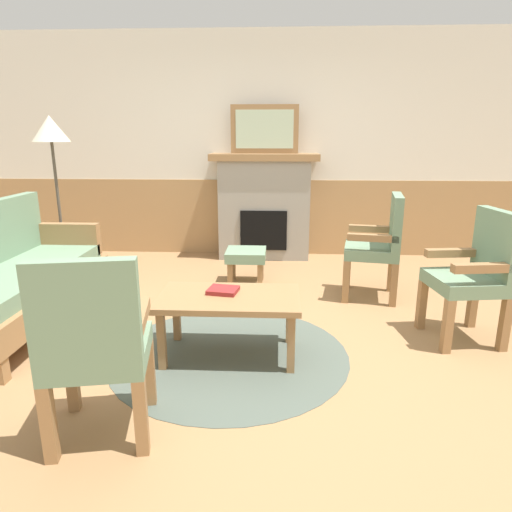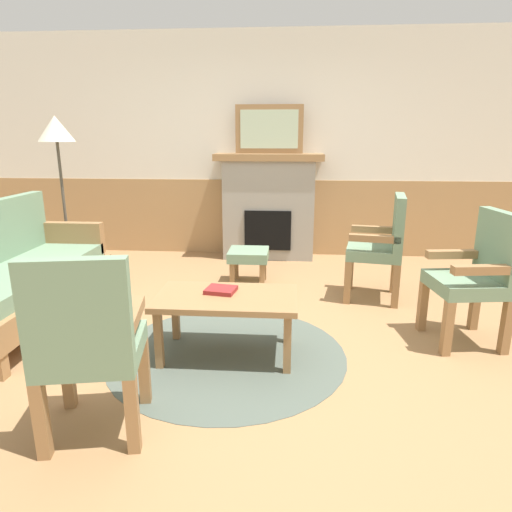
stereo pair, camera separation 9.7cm
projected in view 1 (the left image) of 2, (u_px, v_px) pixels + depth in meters
name	position (u px, v px, depth m)	size (l,w,h in m)	color
ground_plane	(254.00, 337.00, 3.43)	(14.00, 14.00, 0.00)	#997047
wall_back	(265.00, 150.00, 5.59)	(7.20, 0.14, 2.70)	silver
fireplace	(264.00, 206.00, 5.52)	(1.30, 0.44, 1.28)	gray
framed_picture	(265.00, 129.00, 5.28)	(0.80, 0.04, 0.56)	olive
couch	(15.00, 279.00, 3.53)	(0.70, 1.80, 0.98)	olive
coffee_table	(229.00, 303.00, 3.06)	(0.96, 0.56, 0.44)	olive
round_rug	(230.00, 354.00, 3.16)	(1.66, 1.66, 0.01)	#4C564C
book_on_table	(223.00, 290.00, 3.11)	(0.20, 0.17, 0.03)	maroon
footstool	(246.00, 257.00, 4.59)	(0.40, 0.40, 0.36)	olive
armchair_near_fireplace	(476.00, 270.00, 3.27)	(0.54, 0.54, 0.98)	olive
armchair_by_window_left	(380.00, 242.00, 4.14)	(0.56, 0.56, 0.98)	olive
armchair_front_left	(95.00, 341.00, 2.15)	(0.56, 0.56, 0.98)	olive
floor_lamp_by_couch	(51.00, 140.00, 4.41)	(0.36, 0.36, 1.68)	#332D28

